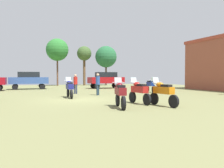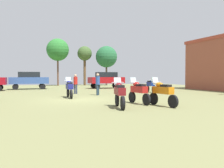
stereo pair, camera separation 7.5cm
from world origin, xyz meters
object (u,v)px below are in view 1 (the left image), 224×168
Objects in this scene: motorcycle_6 at (70,88)px; tree_3 at (84,54)px; motorcycle_1 at (151,85)px; tree_2 at (57,50)px; motorcycle_9 at (120,93)px; car_3 at (29,79)px; tree_1 at (106,57)px; person_2 at (98,82)px; car_1 at (106,79)px; motorcycle_3 at (163,92)px; motorcycle_7 at (139,91)px; person_3 at (76,82)px.

motorcycle_6 is 22.03m from tree_3.
tree_2 reaches higher than motorcycle_1.
motorcycle_9 is at bearing -90.60° from tree_2.
car_3 is at bearing 103.54° from motorcycle_6.
tree_2 reaches higher than car_3.
tree_1 is (1.23, 16.80, 3.91)m from motorcycle_1.
tree_1 reaches higher than person_2.
motorcycle_9 is at bearing -99.66° from tree_3.
car_1 is at bearing -153.67° from person_2.
person_2 reaches higher than motorcycle_9.
motorcycle_3 reaches higher than motorcycle_7.
tree_2 is 1.15× the size of tree_3.
tree_1 is 7.76m from tree_2.
tree_1 reaches higher than motorcycle_1.
tree_2 is at bearing 21.73° from car_1.
motorcycle_3 is 1.03× the size of motorcycle_7.
motorcycle_9 is 27.19m from tree_1.
tree_2 reaches higher than car_1.
motorcycle_9 is 0.49× the size of car_3.
tree_3 is at bearing -72.33° from person_3.
person_2 is (-1.23, 7.62, 0.30)m from motorcycle_3.
motorcycle_1 is 8.59m from motorcycle_6.
motorcycle_7 is 26.19m from tree_3.
motorcycle_1 is 19.53m from tree_2.
car_3 is at bearing -106.05° from person_2.
car_1 is (-1.68, 8.12, 0.46)m from motorcycle_1.
motorcycle_3 is 0.34× the size of tree_3.
motorcycle_1 is 0.48× the size of car_3.
car_3 is 2.57× the size of person_3.
motorcycle_7 is at bearing 136.27° from person_3.
motorcycle_1 is 9.27m from motorcycle_7.
car_1 reaches higher than person_3.
motorcycle_6 is at bearing -11.82° from person_2.
car_1 reaches higher than person_2.
motorcycle_9 is at bearing -75.42° from motorcycle_6.
motorcycle_6 is at bearing 27.15° from motorcycle_1.
motorcycle_9 is at bearing -168.61° from car_3.
tree_3 is at bearing 75.41° from motorcycle_6.
tree_3 is (2.96, 25.66, 4.30)m from motorcycle_7.
motorcycle_1 is 1.24× the size of person_3.
motorcycle_9 reaches higher than motorcycle_1.
motorcycle_7 is 26.04m from tree_2.
person_2 is (-3.91, -9.55, -0.15)m from car_1.
motorcycle_1 is 0.96× the size of motorcycle_3.
motorcycle_6 reaches higher than motorcycle_1.
tree_3 reaches higher than motorcycle_6.
person_2 is 2.46m from person_3.
person_2 is at bearing 91.87° from motorcycle_3.
tree_2 is at bearing 87.07° from motorcycle_3.
person_2 is at bearing -155.68° from car_3.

